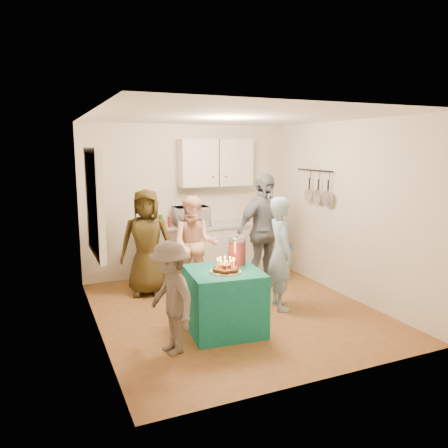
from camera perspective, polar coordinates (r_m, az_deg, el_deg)
name	(u,v)px	position (r m, az deg, el deg)	size (l,w,h in m)	color
floor	(234,310)	(6.13, 1.33, -11.18)	(4.00, 4.00, 0.00)	brown
ceiling	(235,117)	(5.73, 1.44, 13.86)	(4.00, 4.00, 0.00)	white
back_wall	(186,201)	(7.63, -4.96, 3.07)	(3.60, 3.60, 0.00)	silver
left_wall	(94,227)	(5.30, -16.56, -0.34)	(4.00, 4.00, 0.00)	silver
right_wall	(344,209)	(6.74, 15.41, 1.84)	(4.00, 4.00, 0.00)	silver
window_night	(93,202)	(5.56, -16.77, 2.72)	(0.04, 1.00, 1.20)	black
counter	(203,252)	(7.57, -2.69, -3.65)	(2.20, 0.58, 0.86)	white
countertop	(203,226)	(7.48, -2.72, -0.26)	(2.24, 0.62, 0.05)	beige
upper_cabinet	(216,163)	(7.62, -1.07, 7.99)	(1.30, 0.30, 0.80)	white
pot_rack	(313,186)	(7.22, 11.53, 4.90)	(0.12, 1.00, 0.60)	black
microwave	(191,216)	(7.38, -4.30, 1.04)	(0.58, 0.39, 0.32)	white
party_table	(224,301)	(5.37, 0.01, -9.97)	(0.85, 0.85, 0.76)	#106C5F
donut_cake	(226,265)	(5.15, 0.23, -5.34)	(0.38, 0.38, 0.18)	#381C0C
punch_jar	(237,251)	(5.48, 1.70, -3.56)	(0.22, 0.22, 0.34)	red
man_birthday	(281,253)	(6.04, 7.44, -3.82)	(0.57, 0.37, 1.56)	#95B7D9
woman_back_left	(147,242)	(6.66, -10.06, -2.38)	(0.79, 0.51, 1.61)	brown
woman_back_center	(195,245)	(6.64, -3.81, -2.76)	(0.73, 0.57, 1.50)	#FF9F85
woman_back_right	(263,231)	(6.94, 5.13, -0.90)	(1.07, 0.44, 1.82)	black
child_near_left	(171,298)	(4.78, -6.98, -9.55)	(0.80, 0.46, 1.24)	#4D443E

